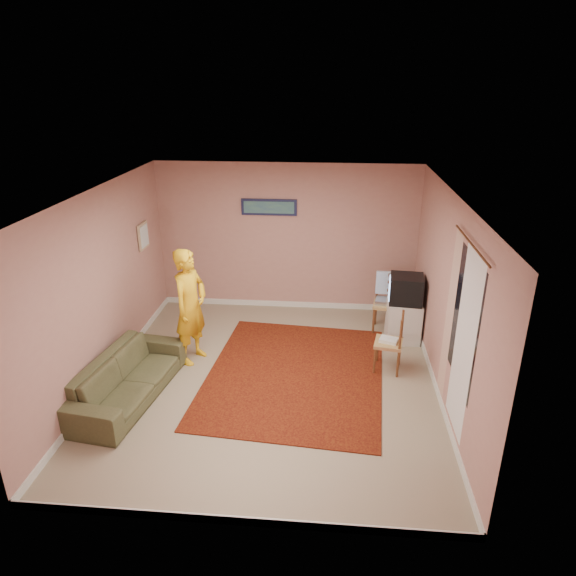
# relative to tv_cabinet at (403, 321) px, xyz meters

# --- Properties ---
(ground) EXTENTS (5.00, 5.00, 0.00)m
(ground) POSITION_rel_tv_cabinet_xyz_m (-1.95, -1.38, -0.33)
(ground) COLOR gray
(ground) RESTS_ON ground
(wall_back) EXTENTS (4.50, 0.02, 2.60)m
(wall_back) POSITION_rel_tv_cabinet_xyz_m (-1.95, 1.12, 0.97)
(wall_back) COLOR tan
(wall_back) RESTS_ON ground
(wall_front) EXTENTS (4.50, 0.02, 2.60)m
(wall_front) POSITION_rel_tv_cabinet_xyz_m (-1.95, -3.88, 0.97)
(wall_front) COLOR tan
(wall_front) RESTS_ON ground
(wall_left) EXTENTS (0.02, 5.00, 2.60)m
(wall_left) POSITION_rel_tv_cabinet_xyz_m (-4.20, -1.38, 0.97)
(wall_left) COLOR tan
(wall_left) RESTS_ON ground
(wall_right) EXTENTS (0.02, 5.00, 2.60)m
(wall_right) POSITION_rel_tv_cabinet_xyz_m (0.30, -1.38, 0.97)
(wall_right) COLOR tan
(wall_right) RESTS_ON ground
(ceiling) EXTENTS (4.50, 5.00, 0.02)m
(ceiling) POSITION_rel_tv_cabinet_xyz_m (-1.95, -1.38, 2.27)
(ceiling) COLOR silver
(ceiling) RESTS_ON wall_back
(baseboard_back) EXTENTS (4.50, 0.02, 0.10)m
(baseboard_back) POSITION_rel_tv_cabinet_xyz_m (-1.95, 1.11, -0.28)
(baseboard_back) COLOR silver
(baseboard_back) RESTS_ON ground
(baseboard_front) EXTENTS (4.50, 0.02, 0.10)m
(baseboard_front) POSITION_rel_tv_cabinet_xyz_m (-1.95, -3.87, -0.28)
(baseboard_front) COLOR silver
(baseboard_front) RESTS_ON ground
(baseboard_left) EXTENTS (0.02, 5.00, 0.10)m
(baseboard_left) POSITION_rel_tv_cabinet_xyz_m (-4.19, -1.38, -0.28)
(baseboard_left) COLOR silver
(baseboard_left) RESTS_ON ground
(baseboard_right) EXTENTS (0.02, 5.00, 0.10)m
(baseboard_right) POSITION_rel_tv_cabinet_xyz_m (0.29, -1.38, -0.28)
(baseboard_right) COLOR silver
(baseboard_right) RESTS_ON ground
(window) EXTENTS (0.01, 1.10, 1.50)m
(window) POSITION_rel_tv_cabinet_xyz_m (0.29, -2.28, 1.12)
(window) COLOR black
(window) RESTS_ON wall_right
(curtain_sheer) EXTENTS (0.01, 0.75, 2.10)m
(curtain_sheer) POSITION_rel_tv_cabinet_xyz_m (0.28, -2.43, 0.92)
(curtain_sheer) COLOR white
(curtain_sheer) RESTS_ON wall_right
(curtain_floral) EXTENTS (0.01, 0.35, 2.10)m
(curtain_floral) POSITION_rel_tv_cabinet_xyz_m (0.26, -1.73, 0.92)
(curtain_floral) COLOR beige
(curtain_floral) RESTS_ON wall_right
(curtain_rod) EXTENTS (0.02, 1.40, 0.02)m
(curtain_rod) POSITION_rel_tv_cabinet_xyz_m (0.25, -2.28, 1.99)
(curtain_rod) COLOR brown
(curtain_rod) RESTS_ON wall_right
(picture_back) EXTENTS (0.95, 0.04, 0.28)m
(picture_back) POSITION_rel_tv_cabinet_xyz_m (-2.25, 1.09, 1.52)
(picture_back) COLOR #15193C
(picture_back) RESTS_ON wall_back
(picture_left) EXTENTS (0.04, 0.38, 0.42)m
(picture_left) POSITION_rel_tv_cabinet_xyz_m (-4.17, 0.22, 1.22)
(picture_left) COLOR tan
(picture_left) RESTS_ON wall_left
(area_rug) EXTENTS (2.65, 3.21, 0.02)m
(area_rug) POSITION_rel_tv_cabinet_xyz_m (-1.62, -1.20, -0.32)
(area_rug) COLOR #310507
(area_rug) RESTS_ON ground
(tv_cabinet) EXTENTS (0.52, 0.47, 0.66)m
(tv_cabinet) POSITION_rel_tv_cabinet_xyz_m (0.00, 0.00, 0.00)
(tv_cabinet) COLOR silver
(tv_cabinet) RESTS_ON ground
(crt_tv) EXTENTS (0.55, 0.50, 0.43)m
(crt_tv) POSITION_rel_tv_cabinet_xyz_m (-0.01, 0.00, 0.55)
(crt_tv) COLOR black
(crt_tv) RESTS_ON tv_cabinet
(chair_a) EXTENTS (0.49, 0.48, 0.52)m
(chair_a) POSITION_rel_tv_cabinet_xyz_m (-0.24, 0.31, 0.26)
(chair_a) COLOR tan
(chair_a) RESTS_ON ground
(dvd_player) EXTENTS (0.42, 0.33, 0.06)m
(dvd_player) POSITION_rel_tv_cabinet_xyz_m (-0.24, 0.31, 0.19)
(dvd_player) COLOR #A1A1A6
(dvd_player) RESTS_ON chair_a
(blue_throw) EXTENTS (0.37, 0.05, 0.39)m
(blue_throw) POSITION_rel_tv_cabinet_xyz_m (-0.24, 0.50, 0.45)
(blue_throw) COLOR #87AFDE
(blue_throw) RESTS_ON chair_a
(chair_b) EXTENTS (0.44, 0.46, 0.48)m
(chair_b) POSITION_rel_tv_cabinet_xyz_m (-0.32, -0.94, 0.21)
(chair_b) COLOR tan
(chair_b) RESTS_ON ground
(game_console) EXTENTS (0.29, 0.25, 0.05)m
(game_console) POSITION_rel_tv_cabinet_xyz_m (-0.32, -0.94, 0.15)
(game_console) COLOR silver
(game_console) RESTS_ON chair_b
(sofa) EXTENTS (1.05, 2.06, 0.58)m
(sofa) POSITION_rel_tv_cabinet_xyz_m (-3.75, -1.93, -0.04)
(sofa) COLOR #4A4A2D
(sofa) RESTS_ON ground
(person) EXTENTS (0.60, 0.73, 1.72)m
(person) POSITION_rel_tv_cabinet_xyz_m (-3.15, -0.89, 0.53)
(person) COLOR gold
(person) RESTS_ON ground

